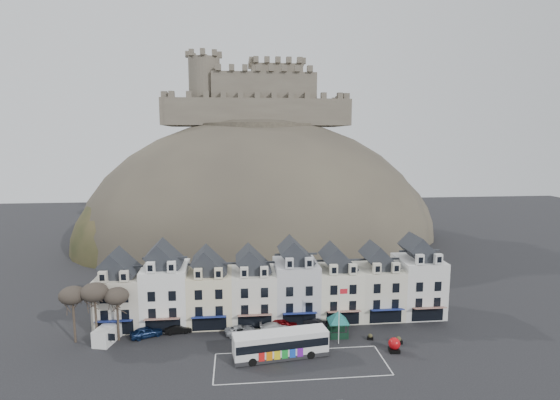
# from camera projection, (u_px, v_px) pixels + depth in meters

# --- Properties ---
(ground) EXTENTS (300.00, 300.00, 0.00)m
(ground) POSITION_uv_depth(u_px,v_px,m) (286.00, 370.00, 54.66)
(ground) COLOR black
(ground) RESTS_ON ground
(coach_bay_markings) EXTENTS (22.00, 7.50, 0.01)m
(coach_bay_markings) POSITION_uv_depth(u_px,v_px,m) (301.00, 364.00, 56.09)
(coach_bay_markings) COLOR silver
(coach_bay_markings) RESTS_ON ground
(townhouse_terrace) EXTENTS (54.40, 9.35, 11.80)m
(townhouse_terrace) POSITION_uv_depth(u_px,v_px,m) (276.00, 286.00, 69.63)
(townhouse_terrace) COLOR beige
(townhouse_terrace) RESTS_ON ground
(castle_hill) EXTENTS (100.00, 76.00, 68.00)m
(castle_hill) POSITION_uv_depth(u_px,v_px,m) (262.00, 240.00, 122.65)
(castle_hill) COLOR #39332C
(castle_hill) RESTS_ON ground
(castle) EXTENTS (50.20, 22.20, 22.00)m
(castle) POSITION_uv_depth(u_px,v_px,m) (257.00, 97.00, 123.71)
(castle) COLOR brown
(castle) RESTS_ON ground
(tree_left_far) EXTENTS (3.61, 3.61, 8.24)m
(tree_left_far) POSITION_uv_depth(u_px,v_px,m) (72.00, 296.00, 61.09)
(tree_left_far) COLOR #352D22
(tree_left_far) RESTS_ON ground
(tree_left_mid) EXTENTS (3.78, 3.78, 8.64)m
(tree_left_mid) POSITION_uv_depth(u_px,v_px,m) (94.00, 293.00, 61.34)
(tree_left_mid) COLOR #352D22
(tree_left_mid) RESTS_ON ground
(tree_left_near) EXTENTS (3.43, 3.43, 7.84)m
(tree_left_near) POSITION_uv_depth(u_px,v_px,m) (117.00, 297.00, 61.74)
(tree_left_near) COLOR #352D22
(tree_left_near) RESTS_ON ground
(bus) EXTENTS (12.84, 4.63, 3.54)m
(bus) POSITION_uv_depth(u_px,v_px,m) (281.00, 343.00, 57.59)
(bus) COLOR #262628
(bus) RESTS_ON ground
(bus_shelter) EXTENTS (5.91, 5.91, 3.75)m
(bus_shelter) POSITION_uv_depth(u_px,v_px,m) (338.00, 317.00, 63.67)
(bus_shelter) COLOR black
(bus_shelter) RESTS_ON ground
(red_buoy) EXTENTS (1.61, 1.61, 1.99)m
(red_buoy) POSITION_uv_depth(u_px,v_px,m) (394.00, 345.00, 59.14)
(red_buoy) COLOR black
(red_buoy) RESTS_ON ground
(flagpole) EXTENTS (1.20, 0.12, 8.29)m
(flagpole) POSITION_uv_depth(u_px,v_px,m) (340.00, 312.00, 61.00)
(flagpole) COLOR silver
(flagpole) RESTS_ON ground
(white_van) EXTENTS (3.39, 5.48, 2.33)m
(white_van) POSITION_uv_depth(u_px,v_px,m) (108.00, 333.00, 62.32)
(white_van) COLOR white
(white_van) RESTS_ON ground
(planter_west) EXTENTS (1.12, 0.76, 1.09)m
(planter_west) POSITION_uv_depth(u_px,v_px,m) (398.00, 340.00, 61.51)
(planter_west) COLOR black
(planter_west) RESTS_ON ground
(planter_east) EXTENTS (0.99, 0.72, 0.89)m
(planter_east) POSITION_uv_depth(u_px,v_px,m) (370.00, 337.00, 62.80)
(planter_east) COLOR black
(planter_east) RESTS_ON ground
(car_navy) EXTENTS (4.93, 3.50, 1.56)m
(car_navy) POSITION_uv_depth(u_px,v_px,m) (146.00, 332.00, 63.57)
(car_navy) COLOR #0C1C3F
(car_navy) RESTS_ON ground
(car_black) EXTENTS (4.07, 1.90, 1.29)m
(car_black) POSITION_uv_depth(u_px,v_px,m) (178.00, 329.00, 64.89)
(car_black) COLOR black
(car_black) RESTS_ON ground
(car_silver) EXTENTS (4.84, 3.01, 1.27)m
(car_silver) POSITION_uv_depth(u_px,v_px,m) (240.00, 330.00, 64.52)
(car_silver) COLOR #B3B5BB
(car_silver) RESTS_ON ground
(car_white) EXTENTS (4.71, 2.00, 1.36)m
(car_white) POSITION_uv_depth(u_px,v_px,m) (275.00, 327.00, 65.31)
(car_white) COLOR silver
(car_white) RESTS_ON ground
(car_maroon) EXTENTS (4.68, 2.00, 1.58)m
(car_maroon) POSITION_uv_depth(u_px,v_px,m) (282.00, 323.00, 66.44)
(car_maroon) COLOR #5E0508
(car_maroon) RESTS_ON ground
(car_charcoal) EXTENTS (4.55, 2.85, 1.41)m
(car_charcoal) POSITION_uv_depth(u_px,v_px,m) (316.00, 322.00, 66.97)
(car_charcoal) COLOR black
(car_charcoal) RESTS_ON ground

